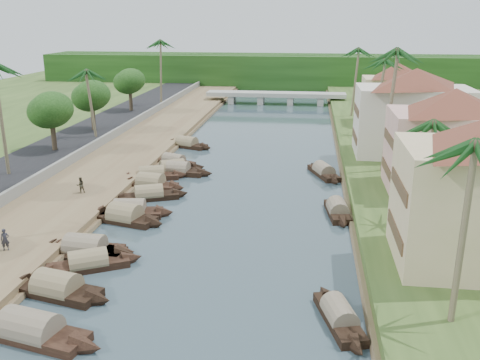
# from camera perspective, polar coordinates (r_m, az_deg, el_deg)

# --- Properties ---
(ground) EXTENTS (220.00, 220.00, 0.00)m
(ground) POSITION_cam_1_polar(r_m,az_deg,el_deg) (41.00, -2.93, -7.61)
(ground) COLOR #34474F
(ground) RESTS_ON ground
(left_bank) EXTENTS (10.00, 180.00, 0.80)m
(left_bank) POSITION_cam_1_polar(r_m,az_deg,el_deg) (63.31, -14.03, 1.24)
(left_bank) COLOR brown
(left_bank) RESTS_ON ground
(right_bank) EXTENTS (16.00, 180.00, 1.20)m
(right_bank) POSITION_cam_1_polar(r_m,az_deg,el_deg) (60.21, 18.75, 0.22)
(right_bank) COLOR #2E471C
(right_bank) RESTS_ON ground
(road) EXTENTS (8.00, 180.00, 1.40)m
(road) POSITION_cam_1_polar(r_m,az_deg,el_deg) (66.78, -20.87, 1.70)
(road) COLOR black
(road) RESTS_ON ground
(retaining_wall) EXTENTS (0.40, 180.00, 1.10)m
(retaining_wall) POSITION_cam_1_polar(r_m,az_deg,el_deg) (64.71, -17.56, 2.16)
(retaining_wall) COLOR slate
(retaining_wall) RESTS_ON left_bank
(treeline) EXTENTS (120.00, 14.00, 8.00)m
(treeline) POSITION_cam_1_polar(r_m,az_deg,el_deg) (137.42, 4.64, 11.52)
(treeline) COLOR #15360E
(treeline) RESTS_ON ground
(bridge) EXTENTS (28.00, 4.00, 2.40)m
(bridge) POSITION_cam_1_polar(r_m,az_deg,el_deg) (109.92, 3.84, 8.97)
(bridge) COLOR #9A9B91
(bridge) RESTS_ON ground
(building_mid) EXTENTS (14.11, 14.11, 9.70)m
(building_mid) POSITION_cam_1_polar(r_m,az_deg,el_deg) (53.43, 21.53, 4.02)
(building_mid) COLOR beige
(building_mid) RESTS_ON right_bank
(building_far) EXTENTS (15.59, 15.59, 10.20)m
(building_far) POSITION_cam_1_polar(r_m,az_deg,el_deg) (66.61, 17.96, 6.97)
(building_far) COLOR beige
(building_far) RESTS_ON right_bank
(building_distant) EXTENTS (12.62, 12.62, 9.20)m
(building_distant) POSITION_cam_1_polar(r_m,az_deg,el_deg) (86.36, 16.32, 8.91)
(building_distant) COLOR beige
(building_distant) RESTS_ON right_bank
(sampan_0) EXTENTS (9.63, 3.95, 2.45)m
(sampan_0) POSITION_cam_1_polar(r_m,az_deg,el_deg) (32.82, -21.41, -14.77)
(sampan_0) COLOR black
(sampan_0) RESTS_ON ground
(sampan_1) EXTENTS (8.33, 3.68, 2.39)m
(sampan_1) POSITION_cam_1_polar(r_m,az_deg,el_deg) (36.73, -18.91, -10.94)
(sampan_1) COLOR black
(sampan_1) RESTS_ON ground
(sampan_2) EXTENTS (7.58, 5.13, 2.08)m
(sampan_2) POSITION_cam_1_polar(r_m,az_deg,el_deg) (39.55, -15.86, -8.59)
(sampan_2) COLOR black
(sampan_2) RESTS_ON ground
(sampan_3) EXTENTS (8.64, 2.62, 2.28)m
(sampan_3) POSITION_cam_1_polar(r_m,az_deg,el_deg) (41.91, -16.18, -7.11)
(sampan_3) COLOR black
(sampan_3) RESTS_ON ground
(sampan_4) EXTENTS (7.58, 2.00, 2.15)m
(sampan_4) POSITION_cam_1_polar(r_m,az_deg,el_deg) (42.09, -15.92, -6.99)
(sampan_4) COLOR black
(sampan_4) RESTS_ON ground
(sampan_5) EXTENTS (8.02, 3.91, 2.46)m
(sampan_5) POSITION_cam_1_polar(r_m,az_deg,el_deg) (47.49, -12.16, -3.90)
(sampan_5) COLOR black
(sampan_5) RESTS_ON ground
(sampan_6) EXTENTS (8.19, 3.02, 2.37)m
(sampan_6) POSITION_cam_1_polar(r_m,az_deg,el_deg) (48.71, -11.67, -3.34)
(sampan_6) COLOR black
(sampan_6) RESTS_ON ground
(sampan_7) EXTENTS (7.93, 4.46, 2.12)m
(sampan_7) POSITION_cam_1_polar(r_m,az_deg,el_deg) (52.78, -9.68, -1.62)
(sampan_7) COLOR black
(sampan_7) RESTS_ON ground
(sampan_8) EXTENTS (7.91, 3.12, 2.37)m
(sampan_8) POSITION_cam_1_polar(r_m,az_deg,el_deg) (56.25, -9.50, -0.43)
(sampan_8) COLOR black
(sampan_8) RESTS_ON ground
(sampan_9) EXTENTS (8.98, 2.45, 2.24)m
(sampan_9) POSITION_cam_1_polar(r_m,az_deg,el_deg) (60.75, -6.88, 0.99)
(sampan_9) COLOR black
(sampan_9) RESTS_ON ground
(sampan_10) EXTENTS (8.16, 4.11, 2.22)m
(sampan_10) POSITION_cam_1_polar(r_m,az_deg,el_deg) (59.23, -9.40, 0.46)
(sampan_10) COLOR black
(sampan_10) RESTS_ON ground
(sampan_11) EXTENTS (7.72, 5.46, 2.27)m
(sampan_11) POSITION_cam_1_polar(r_m,az_deg,el_deg) (61.31, -7.22, 1.13)
(sampan_11) COLOR black
(sampan_11) RESTS_ON ground
(sampan_12) EXTENTS (7.59, 4.43, 1.88)m
(sampan_12) POSITION_cam_1_polar(r_m,az_deg,el_deg) (64.78, -7.07, 1.99)
(sampan_12) COLOR black
(sampan_12) RESTS_ON ground
(sampan_13) EXTENTS (8.04, 4.56, 2.20)m
(sampan_13) POSITION_cam_1_polar(r_m,az_deg,el_deg) (73.35, -5.69, 3.82)
(sampan_13) COLOR black
(sampan_13) RESTS_ON ground
(sampan_14) EXTENTS (3.45, 7.74, 1.90)m
(sampan_14) POSITION_cam_1_polar(r_m,az_deg,el_deg) (32.53, 10.54, -14.12)
(sampan_14) COLOR black
(sampan_14) RESTS_ON ground
(sampan_15) EXTENTS (2.45, 7.58, 2.02)m
(sampan_15) POSITION_cam_1_polar(r_m,az_deg,el_deg) (48.82, 10.37, -3.22)
(sampan_15) COLOR black
(sampan_15) RESTS_ON ground
(sampan_16) EXTENTS (4.38, 8.22, 2.03)m
(sampan_16) POSITION_cam_1_polar(r_m,az_deg,el_deg) (60.59, 8.92, 0.85)
(sampan_16) COLOR black
(sampan_16) RESTS_ON ground
(canoe_1) EXTENTS (4.89, 1.77, 0.78)m
(canoe_1) POSITION_cam_1_polar(r_m,az_deg,el_deg) (41.34, -15.72, -7.90)
(canoe_1) COLOR black
(canoe_1) RESTS_ON ground
(canoe_2) EXTENTS (5.18, 2.12, 0.75)m
(canoe_2) POSITION_cam_1_polar(r_m,az_deg,el_deg) (64.16, -7.42, 1.54)
(canoe_2) COLOR black
(canoe_2) RESTS_ON ground
(palm_0) EXTENTS (3.20, 3.20, 11.43)m
(palm_0) POSITION_cam_1_polar(r_m,az_deg,el_deg) (28.77, 23.66, 3.07)
(palm_0) COLOR #76694F
(palm_0) RESTS_ON ground
(palm_1) EXTENTS (3.20, 3.20, 9.65)m
(palm_1) POSITION_cam_1_polar(r_m,az_deg,el_deg) (43.49, 19.51, 5.52)
(palm_1) COLOR #76694F
(palm_1) RESTS_ON ground
(palm_2) EXTENTS (3.20, 3.20, 14.17)m
(palm_2) POSITION_cam_1_polar(r_m,az_deg,el_deg) (57.55, 15.95, 12.81)
(palm_2) COLOR #76694F
(palm_2) RESTS_ON ground
(palm_3) EXTENTS (3.20, 3.20, 11.77)m
(palm_3) POSITION_cam_1_polar(r_m,az_deg,el_deg) (76.74, 14.58, 12.10)
(palm_3) COLOR #76694F
(palm_3) RESTS_ON ground
(palm_6) EXTENTS (3.20, 3.20, 10.38)m
(palm_6) POSITION_cam_1_polar(r_m,az_deg,el_deg) (74.40, -15.72, 10.98)
(palm_6) COLOR #76694F
(palm_6) RESTS_ON ground
(palm_7) EXTENTS (3.20, 3.20, 12.40)m
(palm_7) POSITION_cam_1_polar(r_m,az_deg,el_deg) (90.70, 12.27, 13.31)
(palm_7) COLOR #76694F
(palm_7) RESTS_ON ground
(palm_8) EXTENTS (3.20, 3.20, 13.01)m
(palm_8) POSITION_cam_1_polar(r_m,az_deg,el_deg) (100.48, -8.64, 14.27)
(palm_8) COLOR #76694F
(palm_8) RESTS_ON ground
(tree_3) EXTENTS (5.01, 5.01, 6.96)m
(tree_3) POSITION_cam_1_polar(r_m,az_deg,el_deg) (68.72, -19.52, 6.98)
(tree_3) COLOR #4C3D2B
(tree_3) RESTS_ON ground
(tree_4) EXTENTS (4.99, 4.99, 6.92)m
(tree_4) POSITION_cam_1_polar(r_m,az_deg,el_deg) (79.83, -15.57, 8.58)
(tree_4) COLOR #4C3D2B
(tree_4) RESTS_ON ground
(tree_5) EXTENTS (4.87, 4.87, 7.03)m
(tree_5) POSITION_cam_1_polar(r_m,az_deg,el_deg) (95.32, -11.69, 10.22)
(tree_5) COLOR #4C3D2B
(tree_5) RESTS_ON ground
(tree_6) EXTENTS (4.19, 4.19, 7.58)m
(tree_6) POSITION_cam_1_polar(r_m,az_deg,el_deg) (68.17, 22.08, 7.22)
(tree_6) COLOR #4C3D2B
(tree_6) RESTS_ON ground
(person_near) EXTENTS (0.71, 0.60, 1.65)m
(person_near) POSITION_cam_1_polar(r_m,az_deg,el_deg) (42.46, -23.78, -5.84)
(person_near) COLOR #292931
(person_near) RESTS_ON left_bank
(person_far) EXTENTS (0.96, 0.94, 1.56)m
(person_far) POSITION_cam_1_polar(r_m,az_deg,el_deg) (53.57, -16.65, -0.52)
(person_far) COLOR #343124
(person_far) RESTS_ON left_bank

